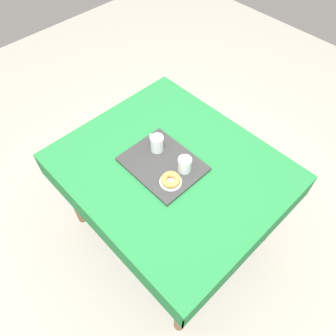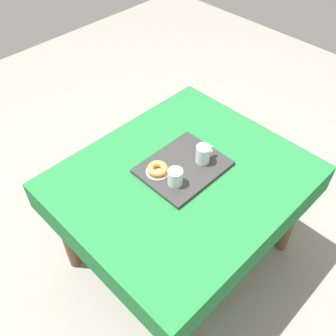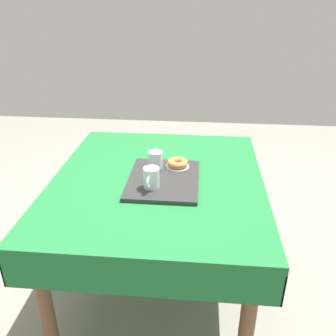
{
  "view_description": "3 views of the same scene",
  "coord_description": "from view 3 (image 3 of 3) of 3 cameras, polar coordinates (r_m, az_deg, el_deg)",
  "views": [
    {
      "loc": [
        0.77,
        -0.77,
        2.15
      ],
      "look_at": [
        0.03,
        -0.06,
        0.8
      ],
      "focal_mm": 34.89,
      "sensor_mm": 36.0,
      "label": 1
    },
    {
      "loc": [
        0.95,
        0.85,
        2.12
      ],
      "look_at": [
        0.05,
        -0.06,
        0.79
      ],
      "focal_mm": 40.56,
      "sensor_mm": 36.0,
      "label": 2
    },
    {
      "loc": [
        -1.55,
        -0.2,
        1.56
      ],
      "look_at": [
        -0.0,
        -0.05,
        0.8
      ],
      "focal_mm": 38.59,
      "sensor_mm": 36.0,
      "label": 3
    }
  ],
  "objects": [
    {
      "name": "serving_tray",
      "position": [
        1.72,
        -0.69,
        -1.86
      ],
      "size": [
        0.42,
        0.33,
        0.02
      ],
      "primitive_type": "cube",
      "color": "#2D2D2D",
      "rests_on": "dining_table"
    },
    {
      "name": "tea_mug_left",
      "position": [
        1.62,
        -2.67,
        -1.67
      ],
      "size": [
        0.11,
        0.07,
        0.1
      ],
      "color": "silver",
      "rests_on": "serving_tray"
    },
    {
      "name": "dining_table",
      "position": [
        1.81,
        -1.6,
        -4.23
      ],
      "size": [
        1.19,
        1.02,
        0.74
      ],
      "color": "#1E6B33",
      "rests_on": "ground"
    },
    {
      "name": "water_glass_near",
      "position": [
        1.81,
        -2.0,
        1.23
      ],
      "size": [
        0.07,
        0.07,
        0.08
      ],
      "color": "silver",
      "rests_on": "serving_tray"
    },
    {
      "name": "sugar_donut_left",
      "position": [
        1.81,
        1.52,
        0.8
      ],
      "size": [
        0.1,
        0.1,
        0.03
      ],
      "primitive_type": "torus",
      "color": "#BC7F3D",
      "rests_on": "donut_plate_left"
    },
    {
      "name": "ground_plane",
      "position": [
        2.21,
        -1.38,
        -18.78
      ],
      "size": [
        6.0,
        6.0,
        0.0
      ],
      "primitive_type": "plane",
      "color": "gray"
    },
    {
      "name": "donut_plate_left",
      "position": [
        1.82,
        1.51,
        0.22
      ],
      "size": [
        0.12,
        0.12,
        0.01
      ],
      "primitive_type": "cylinder",
      "color": "silver",
      "rests_on": "serving_tray"
    }
  ]
}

